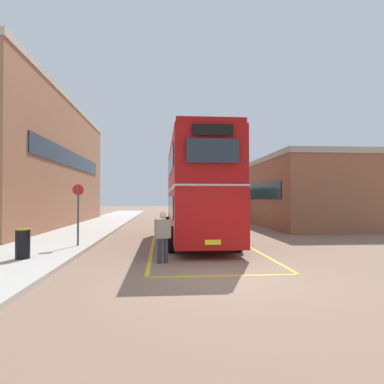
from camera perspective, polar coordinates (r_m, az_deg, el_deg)
The scene contains 10 objects.
ground_plane at distance 23.34m, azimuth -0.79°, elevation -6.05°, with size 135.60×135.60×0.00m, color #846651.
sidewalk_left at distance 26.15m, azimuth -15.58°, elevation -5.32°, with size 4.00×57.60×0.14m, color #B2ADA3.
brick_building_left at distance 27.50m, azimuth -24.18°, elevation 4.30°, with size 5.40×22.08×9.09m.
depot_building_right at distance 27.10m, azimuth 17.44°, elevation -0.03°, with size 6.37×12.25×4.98m.
double_decker_bus at distance 16.72m, azimuth 0.72°, elevation 0.57°, with size 2.88×10.84×4.75m.
single_deck_bus at distance 35.16m, azimuth 4.30°, elevation -1.68°, with size 3.57×9.76×3.02m.
pedestrian_boarding at distance 11.20m, azimuth -4.77°, elevation -6.79°, with size 0.53×0.33×1.62m.
litter_bin at distance 12.43m, azimuth -25.81°, elevation -7.55°, with size 0.47×0.47×0.95m.
bus_stop_sign at distance 14.90m, azimuth -18.03°, elevation -2.57°, with size 0.44×0.08×2.47m.
bay_marking_yellow at distance 14.89m, azimuth 1.46°, elevation -8.92°, with size 4.27×12.83×0.01m.
Camera 1 is at (-1.55, -8.80, 2.05)m, focal length 32.81 mm.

